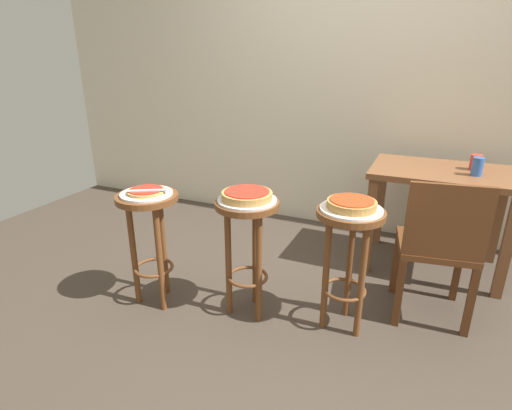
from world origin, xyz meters
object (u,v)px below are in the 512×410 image
Objects in this scene: cup_far_edge at (476,162)px; pizza_server_knife at (148,190)px; stool_middle at (247,234)px; dining_table at (441,188)px; pizza_leftside at (352,204)px; serving_plate_middle at (247,200)px; cup_near_edge at (477,167)px; stool_foreground at (150,226)px; wooden_chair at (438,245)px; pizza_foreground at (146,191)px; stool_leftside at (348,244)px; serving_plate_leftside at (351,209)px; pizza_middle at (247,195)px; serving_plate_foreground at (146,194)px.

cup_far_edge is 2.11m from pizza_server_knife.
dining_table reaches higher than stool_middle.
pizza_leftside is 1.19m from cup_far_edge.
cup_near_edge is (1.15, 0.96, 0.07)m from serving_plate_middle.
cup_near_edge reaches higher than pizza_server_knife.
stool_foreground is 0.82× the size of wooden_chair.
wooden_chair is at bearing 17.78° from pizza_foreground.
cup_near_edge reaches higher than stool_middle.
pizza_leftside reaches higher than stool_leftside.
pizza_foreground reaches higher than dining_table.
pizza_server_knife is (0.03, -0.02, 0.23)m from stool_foreground.
serving_plate_leftside is at bearing -114.10° from dining_table.
serving_plate_middle is 1.18× the size of pizza_middle.
cup_near_edge is (1.72, 1.10, 0.06)m from pizza_foreground.
pizza_foreground is at bearing -168.52° from stool_leftside.
serving_plate_leftside is at bearing -148.27° from wooden_chair.
serving_plate_leftside is at bearing 90.00° from stool_leftside.
pizza_leftside reaches higher than pizza_server_knife.
dining_table is at bearing 91.37° from wooden_chair.
stool_middle is 0.60m from pizza_leftside.
serving_plate_foreground is 1.64m from wooden_chair.
pizza_foreground is 0.30× the size of stool_leftside.
pizza_server_knife is at bearing -33.69° from serving_plate_foreground.
pizza_server_knife is (-0.54, -0.15, 0.00)m from pizza_middle.
serving_plate_leftside is 1.45× the size of pizza_server_knife.
pizza_server_knife reaches higher than dining_table.
cup_far_edge is at bearing 59.26° from serving_plate_leftside.
cup_near_edge reaches higher than pizza_middle.
cup_far_edge is at bearing 36.01° from stool_foreground.
pizza_server_knife is at bearing -163.99° from serving_plate_middle.
dining_table is 0.27m from cup_far_edge.
serving_plate_foreground is 0.42× the size of stool_middle.
serving_plate_foreground is 1.13m from serving_plate_leftside.
cup_near_edge is (1.15, 0.96, 0.05)m from pizza_middle.
dining_table is (0.96, 1.04, 0.09)m from stool_middle.
serving_plate_middle is 0.59m from stool_leftside.
serving_plate_leftside is 1.04m from dining_table.
serving_plate_middle is at bearing 0.00° from pizza_middle.
pizza_leftside is (1.11, 0.22, 0.23)m from stool_foreground.
wooden_chair reaches higher than cup_near_edge.
stool_leftside is 0.52m from wooden_chair.
serving_plate_leftside is (1.11, 0.22, 0.00)m from serving_plate_foreground.
cup_near_edge is at bearing 32.63° from serving_plate_foreground.
serving_plate_foreground reaches higher than stool_leftside.
serving_plate_middle is 0.55m from pizza_leftside.
serving_plate_foreground is 2.93× the size of cup_far_edge.
stool_middle is 0.20m from serving_plate_middle.
stool_foreground is 1.93m from dining_table.
dining_table is 0.68m from wooden_chair.
serving_plate_middle reaches higher than stool_leftside.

